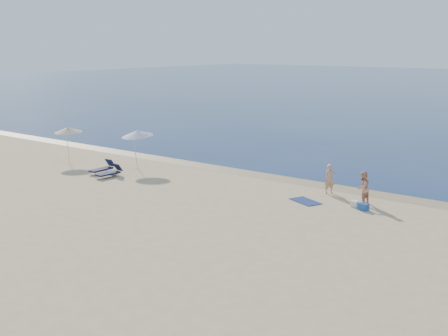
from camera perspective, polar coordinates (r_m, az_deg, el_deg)
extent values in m
cube|color=#847254|center=(32.72, 6.02, -1.08)|extent=(240.00, 1.60, 0.00)
imported|color=tan|center=(29.63, 10.70, -1.11)|extent=(0.65, 0.67, 1.55)
imported|color=tan|center=(28.00, 13.91, -1.99)|extent=(0.77, 0.90, 1.62)
cube|color=#101E53|center=(28.12, 8.27, -3.37)|extent=(1.82, 1.45, 0.03)
cube|color=silver|center=(27.68, 13.12, -3.55)|extent=(0.36, 0.32, 0.28)
cube|color=#1C4999|center=(27.19, 13.98, -3.84)|extent=(0.51, 0.41, 0.32)
cylinder|color=silver|center=(35.35, -9.00, 1.66)|extent=(0.08, 0.28, 2.27)
cone|color=white|center=(35.32, -8.79, 3.51)|extent=(2.25, 2.27, 0.55)
sphere|color=silver|center=(35.29, -8.80, 3.82)|extent=(0.07, 0.07, 0.07)
cylinder|color=silver|center=(38.45, -15.59, 2.14)|extent=(0.06, 0.16, 2.18)
cone|color=beige|center=(38.34, -15.55, 3.76)|extent=(2.10, 2.11, 0.43)
sphere|color=silver|center=(38.31, -15.57, 4.05)|extent=(0.06, 0.06, 0.06)
cube|color=#15193B|center=(34.70, -12.38, -0.14)|extent=(0.60, 1.54, 0.10)
cube|color=#15193B|center=(35.14, -11.49, 0.53)|extent=(0.57, 0.38, 0.49)
cylinder|color=#A5A5AD|center=(34.56, -12.12, -0.37)|extent=(0.03, 0.03, 0.22)
cube|color=#131A36|center=(33.53, -11.70, -0.57)|extent=(0.65, 1.49, 0.10)
cube|color=#131A36|center=(33.89, -10.74, 0.08)|extent=(0.56, 0.40, 0.47)
cylinder|color=#A5A5AD|center=(33.39, -11.47, -0.80)|extent=(0.03, 0.03, 0.21)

